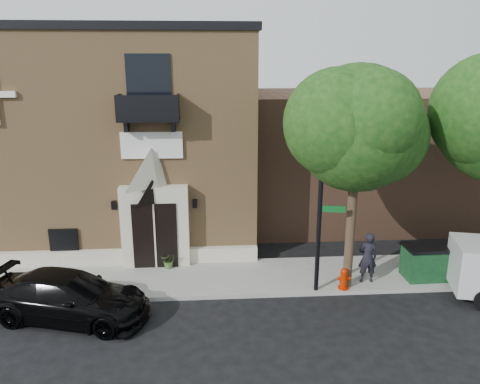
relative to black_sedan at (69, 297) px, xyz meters
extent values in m
plane|color=black|center=(3.37, 0.88, -0.75)|extent=(120.00, 120.00, 0.00)
cube|color=gray|center=(4.37, 2.38, -0.68)|extent=(42.00, 3.00, 0.15)
cube|color=#A87E4F|center=(0.37, 8.88, 3.75)|extent=(12.00, 10.00, 9.00)
cube|color=black|center=(0.37, 8.88, 8.40)|extent=(12.20, 10.20, 0.30)
cube|color=beige|center=(0.37, 3.76, -0.30)|extent=(12.00, 0.30, 0.60)
cube|color=beige|center=(2.37, 3.63, 1.00)|extent=(2.60, 0.55, 3.20)
pyramid|color=beige|center=(2.37, 3.63, 3.35)|extent=(2.60, 0.55, 1.50)
cube|color=black|center=(2.37, 3.34, 0.70)|extent=(1.70, 0.06, 2.60)
cube|color=beige|center=(2.37, 3.30, 0.70)|extent=(0.06, 0.04, 2.60)
cube|color=white|center=(2.37, 3.82, 4.15)|extent=(2.30, 0.10, 1.00)
cube|color=black|center=(2.37, 3.43, 5.15)|extent=(2.20, 0.90, 0.10)
cube|color=black|center=(2.37, 3.00, 5.60)|extent=(2.20, 0.06, 0.90)
cube|color=black|center=(1.32, 3.43, 5.60)|extent=(0.06, 0.90, 0.90)
cube|color=black|center=(3.42, 3.43, 5.60)|extent=(0.06, 0.90, 0.90)
cube|color=black|center=(2.37, 3.85, 6.35)|extent=(1.60, 0.08, 2.20)
cube|color=black|center=(-1.23, 3.83, 0.40)|extent=(1.10, 0.10, 1.00)
cube|color=#DE5C17|center=(-1.23, 3.86, 0.40)|extent=(0.85, 0.06, 0.75)
cube|color=black|center=(0.82, 3.76, 1.85)|extent=(0.18, 0.18, 0.32)
cube|color=black|center=(3.92, 3.76, 1.85)|extent=(0.18, 0.18, 0.32)
cube|color=brown|center=(15.37, 9.88, 2.45)|extent=(18.00, 8.00, 6.40)
cylinder|color=#38281C|center=(9.37, 1.33, 1.50)|extent=(0.32, 0.32, 4.20)
sphere|color=#11390F|center=(9.37, 1.33, 5.07)|extent=(4.20, 4.20, 4.20)
sphere|color=#11390F|center=(10.17, 1.63, 4.77)|extent=(3.36, 3.36, 3.36)
sphere|color=#11390F|center=(8.67, 1.13, 5.27)|extent=(3.57, 3.57, 3.57)
sphere|color=#11390F|center=(9.57, 0.63, 5.47)|extent=(3.15, 3.15, 3.15)
imported|color=black|center=(0.00, 0.00, 0.00)|extent=(5.55, 3.34, 1.50)
cylinder|color=black|center=(13.96, 1.36, -0.38)|extent=(0.78, 0.43, 0.74)
cylinder|color=black|center=(8.19, 1.08, 2.31)|extent=(0.16, 0.16, 5.83)
cube|color=#0B591F|center=(8.62, 1.00, 2.41)|extent=(0.82, 0.19, 0.21)
cube|color=#0B591F|center=(8.27, 1.51, 2.65)|extent=(0.19, 0.82, 0.21)
cylinder|color=#AC1C00|center=(9.18, 1.08, -0.56)|extent=(0.36, 0.36, 0.08)
cylinder|color=#AC1C00|center=(9.18, 1.08, -0.25)|extent=(0.26, 0.26, 0.55)
sphere|color=#AC1C00|center=(9.18, 1.08, 0.06)|extent=(0.26, 0.26, 0.26)
cylinder|color=#AC1C00|center=(9.18, 1.08, -0.20)|extent=(0.45, 0.12, 0.12)
cube|color=#0D321A|center=(12.62, 1.76, -0.02)|extent=(1.91, 1.08, 1.16)
cube|color=black|center=(12.62, 1.76, 0.61)|extent=(1.96, 1.14, 0.13)
imported|color=#486931|center=(2.88, 3.26, -0.28)|extent=(0.58, 0.51, 0.64)
imported|color=black|center=(10.17, 1.60, 0.34)|extent=(0.70, 0.47, 1.89)
camera|label=1|loc=(4.50, -13.66, 7.22)|focal=35.00mm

